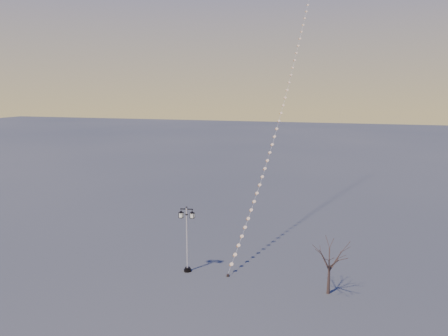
% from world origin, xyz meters
% --- Properties ---
extents(ground, '(300.00, 300.00, 0.00)m').
position_xyz_m(ground, '(0.00, 0.00, 0.00)').
color(ground, '#444644').
rests_on(ground, ground).
extents(street_lamp, '(1.22, 0.56, 4.86)m').
position_xyz_m(street_lamp, '(-1.38, 1.00, 2.69)').
color(street_lamp, black).
rests_on(street_lamp, ground).
extents(bare_tree, '(2.15, 2.15, 3.56)m').
position_xyz_m(bare_tree, '(8.61, 0.43, 2.47)').
color(bare_tree, '#3F2E26').
rests_on(bare_tree, ground).
extents(kite_train, '(3.11, 28.20, 26.19)m').
position_xyz_m(kite_train, '(2.93, 14.79, 12.98)').
color(kite_train, black).
rests_on(kite_train, ground).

